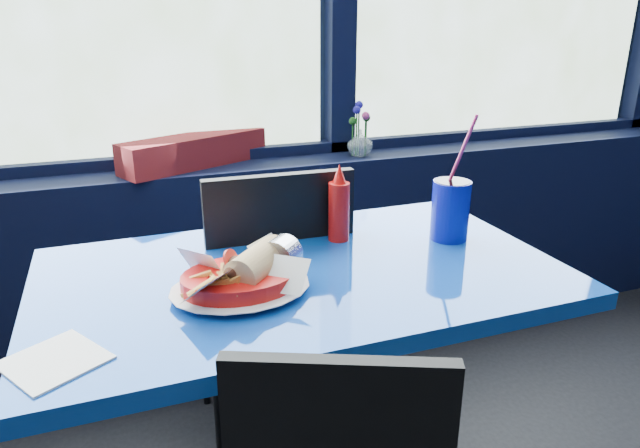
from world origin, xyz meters
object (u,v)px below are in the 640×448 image
(planter_box, at_px, (194,151))
(food_basket, at_px, (243,277))
(soda_cup, at_px, (450,209))
(flower_vase, at_px, (360,140))
(chair_near_back, at_px, (270,294))
(ketchup_bottle, at_px, (339,207))
(near_table, at_px, (303,337))

(planter_box, bearing_deg, food_basket, -117.83)
(soda_cup, bearing_deg, food_basket, -168.22)
(flower_vase, bearing_deg, chair_near_back, -135.22)
(ketchup_bottle, bearing_deg, planter_box, 109.31)
(chair_near_back, height_order, food_basket, chair_near_back)
(chair_near_back, distance_m, flower_vase, 0.79)
(chair_near_back, xyz_separation_m, ketchup_bottle, (0.15, -0.17, 0.31))
(chair_near_back, bearing_deg, planter_box, -76.54)
(planter_box, xyz_separation_m, food_basket, (-0.05, -0.96, -0.07))
(near_table, bearing_deg, chair_near_back, 89.42)
(flower_vase, height_order, ketchup_bottle, flower_vase)
(near_table, bearing_deg, planter_box, 96.95)
(planter_box, xyz_separation_m, soda_cup, (0.54, -0.84, -0.02))
(food_basket, distance_m, soda_cup, 0.60)
(near_table, distance_m, chair_near_back, 0.32)
(flower_vase, bearing_deg, planter_box, 174.32)
(chair_near_back, relative_size, ketchup_bottle, 4.51)
(chair_near_back, distance_m, food_basket, 0.49)
(chair_near_back, relative_size, soda_cup, 2.78)
(food_basket, relative_size, ketchup_bottle, 1.57)
(near_table, xyz_separation_m, flower_vase, (0.51, 0.83, 0.30))
(chair_near_back, bearing_deg, ketchup_bottle, 133.16)
(chair_near_back, relative_size, food_basket, 2.87)
(near_table, xyz_separation_m, chair_near_back, (0.00, 0.32, -0.03))
(ketchup_bottle, bearing_deg, soda_cup, -18.59)
(near_table, bearing_deg, ketchup_bottle, 44.06)
(near_table, height_order, chair_near_back, chair_near_back)
(near_table, xyz_separation_m, planter_box, (-0.11, 0.89, 0.29))
(near_table, distance_m, ketchup_bottle, 0.34)
(near_table, bearing_deg, soda_cup, 7.06)
(planter_box, bearing_deg, near_table, -108.02)
(ketchup_bottle, relative_size, soda_cup, 0.62)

